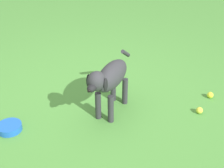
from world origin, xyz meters
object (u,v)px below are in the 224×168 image
object	(u,v)px
dog	(110,79)
tennis_ball_2	(210,95)
water_bowl	(10,127)
tennis_ball_1	(199,110)

from	to	relation	value
dog	tennis_ball_2	world-z (taller)	dog
dog	water_bowl	bearing A→B (deg)	-48.79
dog	tennis_ball_2	size ratio (longest dim) A/B	9.95
tennis_ball_1	tennis_ball_2	distance (m)	0.33
dog	water_bowl	world-z (taller)	dog
tennis_ball_1	water_bowl	size ratio (longest dim) A/B	0.30
tennis_ball_1	water_bowl	distance (m)	1.80
dog	water_bowl	size ratio (longest dim) A/B	2.99
tennis_ball_2	water_bowl	bearing A→B (deg)	83.90
dog	tennis_ball_1	size ratio (longest dim) A/B	9.95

